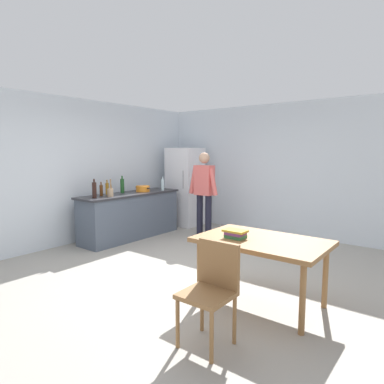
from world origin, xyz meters
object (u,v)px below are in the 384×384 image
object	(u,v)px
refrigerator	(185,187)
bottle_oil_amber	(107,188)
bottle_beer_brown	(101,190)
bottle_sauce_red	(94,192)
bottle_wine_green	(122,186)
person	(204,188)
dining_table	(262,246)
cooking_pot	(143,189)
chair	(212,285)
bottle_water_clear	(163,185)
utensil_jar	(110,192)
book_stack	(235,234)
bottle_wine_dark	(94,190)

from	to	relation	value
refrigerator	bottle_oil_amber	size ratio (longest dim) A/B	6.43
bottle_beer_brown	bottle_sauce_red	size ratio (longest dim) A/B	1.08
refrigerator	bottle_wine_green	xyz separation A→B (m)	(-0.24, -1.68, 0.15)
refrigerator	bottle_sauce_red	xyz separation A→B (m)	(-0.16, -2.40, 0.10)
person	dining_table	world-z (taller)	person
cooking_pot	bottle_beer_brown	world-z (taller)	bottle_beer_brown
chair	bottle_water_clear	xyz separation A→B (m)	(-3.19, 2.79, 0.49)
bottle_wine_green	bottle_sauce_red	bearing A→B (deg)	-83.79
cooking_pot	bottle_water_clear	size ratio (longest dim) A/B	1.33
chair	utensil_jar	xyz separation A→B (m)	(-3.29, 1.50, 0.44)
chair	book_stack	bearing A→B (deg)	106.11
cooking_pot	utensil_jar	distance (m)	0.90
chair	bottle_wine_dark	world-z (taller)	bottle_wine_dark
bottle_oil_amber	book_stack	distance (m)	3.43
bottle_beer_brown	bottle_sauce_red	distance (m)	0.18
dining_table	bottle_beer_brown	xyz separation A→B (m)	(-3.49, 0.48, 0.33)
bottle_wine_green	bottle_sauce_red	xyz separation A→B (m)	(0.08, -0.72, -0.05)
cooking_pot	chair	bearing A→B (deg)	-35.30
dining_table	utensil_jar	distance (m)	3.35
chair	bottle_oil_amber	size ratio (longest dim) A/B	3.25
chair	utensil_jar	bearing A→B (deg)	154.63
person	bottle_wine_green	bearing A→B (deg)	-136.42
person	chair	size ratio (longest dim) A/B	1.87
chair	bottle_wine_dark	xyz separation A→B (m)	(-3.33, 1.18, 0.51)
bottle_beer_brown	book_stack	bearing A→B (deg)	-10.86
utensil_jar	bottle_water_clear	bearing A→B (deg)	85.62
bottle_beer_brown	bottle_oil_amber	world-z (taller)	bottle_oil_amber
chair	person	bearing A→B (deg)	126.10
utensil_jar	bottle_beer_brown	world-z (taller)	utensil_jar
dining_table	cooking_pot	size ratio (longest dim) A/B	3.50
refrigerator	dining_table	bearing A→B (deg)	-39.29
bottle_wine_green	bottle_oil_amber	bearing A→B (deg)	-96.48
dining_table	utensil_jar	world-z (taller)	utensil_jar
utensil_jar	book_stack	size ratio (longest dim) A/B	1.25
refrigerator	dining_table	world-z (taller)	refrigerator
cooking_pot	bottle_sauce_red	bearing A→B (deg)	-93.99
cooking_pot	bottle_wine_green	bearing A→B (deg)	-111.11
cooking_pot	bottle_beer_brown	xyz separation A→B (m)	(-0.11, -0.94, 0.05)
utensil_jar	bottle_oil_amber	distance (m)	0.32
utensil_jar	bottle_wine_dark	world-z (taller)	bottle_wine_dark
refrigerator	cooking_pot	size ratio (longest dim) A/B	4.50
bottle_wine_green	bottle_beer_brown	bearing A→B (deg)	-85.21
bottle_beer_brown	cooking_pot	bearing A→B (deg)	83.27
dining_table	bottle_sauce_red	distance (m)	3.49
refrigerator	bottle_wine_green	distance (m)	1.70
utensil_jar	bottle_beer_brown	xyz separation A→B (m)	(-0.20, -0.05, 0.03)
bottle_sauce_red	utensil_jar	bearing A→B (deg)	53.70
bottle_water_clear	bottle_sauce_red	bearing A→B (deg)	-99.92
refrigerator	person	xyz separation A→B (m)	(0.95, -0.55, 0.08)
dining_table	bottle_water_clear	bearing A→B (deg)	150.30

